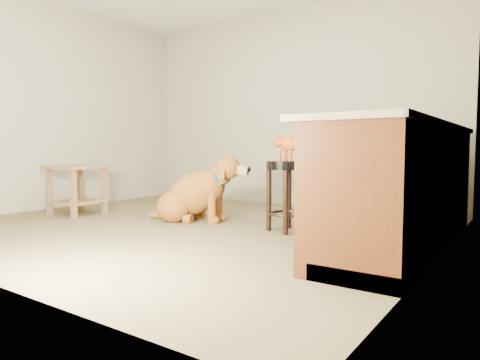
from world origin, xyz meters
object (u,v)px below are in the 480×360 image
Objects in this scene: padded_stool at (287,182)px; wood_stool at (384,181)px; golden_retriever at (195,195)px; tabby_kitten at (287,144)px; side_table at (77,182)px.

wood_stool is at bearing 67.17° from padded_stool.
wood_stool is 0.70× the size of golden_retriever.
wood_stool is 1.79× the size of tabby_kitten.
golden_retriever is 2.58× the size of tabby_kitten.
side_table is 0.52× the size of golden_retriever.
side_table is 2.55m from tabby_kitten.
tabby_kitten reaches higher than padded_stool.
wood_stool is at bearing 29.32° from side_table.
tabby_kitten is (-0.52, -1.21, 0.39)m from wood_stool.
side_table is at bearing -179.69° from golden_retriever.
padded_stool is 1.10× the size of side_table.
golden_retriever reaches higher than padded_stool.
tabby_kitten is at bearing -14.09° from golden_retriever.
wood_stool reaches higher than golden_retriever.
wood_stool is 3.44m from side_table.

